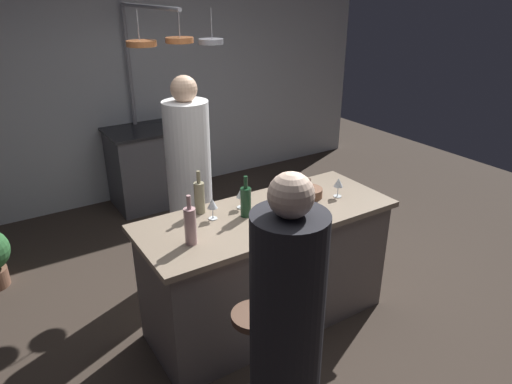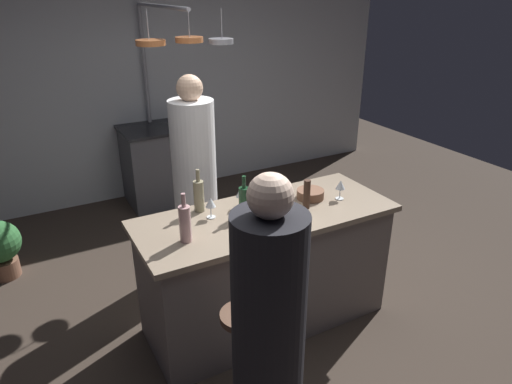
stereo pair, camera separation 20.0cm
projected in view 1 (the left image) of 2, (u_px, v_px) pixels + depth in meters
name	position (u px, v px, depth m)	size (l,w,h in m)	color
ground_plane	(267.00, 318.00, 3.53)	(9.00, 9.00, 0.00)	#382D26
back_wall	(127.00, 85.00, 5.19)	(6.40, 0.16, 2.60)	#B2B7BC
kitchen_island	(267.00, 268.00, 3.34)	(1.80, 0.72, 0.90)	slate
stove_range	(147.00, 167.00, 5.23)	(0.80, 0.64, 0.89)	#47474C
chef	(190.00, 188.00, 3.82)	(0.36, 0.36, 1.71)	white
bar_stool_left	(255.00, 356.00, 2.65)	(0.28, 0.28, 0.68)	#4C4C51
guest_left	(286.00, 344.00, 2.20)	(0.35, 0.35, 1.64)	black
overhead_pot_rack	(156.00, 62.00, 4.30)	(0.88, 1.47, 2.17)	gray
pepper_mill	(307.00, 193.00, 3.21)	(0.05, 0.05, 0.21)	#382319
wine_bottle_white	(199.00, 197.00, 3.12)	(0.07, 0.07, 0.30)	gray
wine_bottle_green	(246.00, 201.00, 3.08)	(0.07, 0.07, 0.29)	#193D23
wine_bottle_rose	(190.00, 225.00, 2.74)	(0.07, 0.07, 0.32)	#B78C8E
wine_glass_near_right_guest	(241.00, 194.00, 3.19)	(0.07, 0.07, 0.15)	silver
wine_glass_near_left_guest	(212.00, 205.00, 3.04)	(0.07, 0.07, 0.15)	silver
wine_glass_by_chef	(338.00, 183.00, 3.36)	(0.07, 0.07, 0.15)	silver
mixing_bowl_ceramic	(292.00, 217.00, 3.01)	(0.20, 0.20, 0.08)	silver
mixing_bowl_wooden	(309.00, 193.00, 3.39)	(0.20, 0.20, 0.07)	brown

